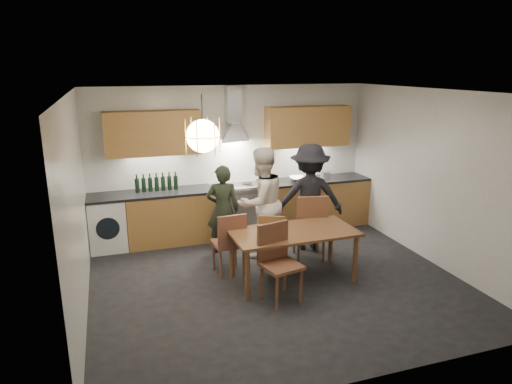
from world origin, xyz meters
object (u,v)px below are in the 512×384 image
object	(u,v)px
dining_table	(293,237)
chair_front	(277,257)
person_mid	(261,203)
mixing_bowl	(298,179)
wine_bottles	(157,182)
chair_back_left	(230,240)
stock_pot	(325,175)
person_right	(309,197)
person_left	(223,210)

from	to	relation	value
dining_table	chair_front	xyz separation A→B (m)	(-0.40, -0.42, -0.07)
person_mid	mixing_bowl	world-z (taller)	person_mid
wine_bottles	person_mid	bearing A→B (deg)	-36.82
chair_back_left	person_mid	bearing A→B (deg)	-143.40
chair_back_left	mixing_bowl	xyz separation A→B (m)	(1.69, 1.51, 0.41)
dining_table	stock_pot	world-z (taller)	stock_pot
dining_table	chair_front	size ratio (longest dim) A/B	1.74
chair_back_left	person_right	distance (m)	1.64
chair_front	stock_pot	distance (m)	3.06
dining_table	stock_pot	bearing A→B (deg)	52.68
stock_pot	person_left	bearing A→B (deg)	-161.48
mixing_bowl	wine_bottles	distance (m)	2.51
dining_table	chair_front	distance (m)	0.58
stock_pot	person_right	bearing A→B (deg)	-128.34
chair_back_left	person_mid	distance (m)	0.92
stock_pot	chair_back_left	bearing A→B (deg)	-145.21
chair_back_left	chair_front	xyz separation A→B (m)	(0.40, -0.84, 0.04)
person_left	stock_pot	distance (m)	2.27
chair_back_left	stock_pot	bearing A→B (deg)	-149.13
person_right	stock_pot	distance (m)	1.23
stock_pot	wine_bottles	distance (m)	3.07
chair_back_left	person_right	size ratio (longest dim) A/B	0.54
wine_bottles	stock_pot	bearing A→B (deg)	-1.67
person_right	dining_table	bearing A→B (deg)	68.87
person_mid	chair_front	bearing A→B (deg)	58.92
dining_table	chair_back_left	xyz separation A→B (m)	(-0.79, 0.42, -0.11)
stock_pot	wine_bottles	size ratio (longest dim) A/B	0.25
person_right	mixing_bowl	size ratio (longest dim) A/B	5.14
chair_front	stock_pot	bearing A→B (deg)	39.40
person_right	stock_pot	size ratio (longest dim) A/B	9.95
person_mid	person_right	world-z (taller)	same
person_mid	person_right	distance (m)	0.84
person_left	chair_back_left	bearing A→B (deg)	97.77
chair_front	wine_bottles	world-z (taller)	wine_bottles
person_mid	stock_pot	xyz separation A→B (m)	(1.60, 1.01, 0.09)
chair_front	wine_bottles	bearing A→B (deg)	102.96
wine_bottles	chair_front	bearing A→B (deg)	-64.14
person_mid	wine_bottles	bearing A→B (deg)	-57.47
mixing_bowl	stock_pot	world-z (taller)	stock_pot
dining_table	mixing_bowl	distance (m)	2.14
dining_table	chair_back_left	size ratio (longest dim) A/B	1.86
person_mid	mixing_bowl	distance (m)	1.41
dining_table	person_right	distance (m)	1.26
person_right	person_left	bearing A→B (deg)	3.28
chair_back_left	person_left	bearing A→B (deg)	-101.54
wine_bottles	person_left	bearing A→B (deg)	-41.06
person_right	person_mid	bearing A→B (deg)	16.47
person_left	person_right	distance (m)	1.41
chair_back_left	person_right	xyz separation A→B (m)	(1.49, 0.60, 0.33)
person_left	person_right	world-z (taller)	person_right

